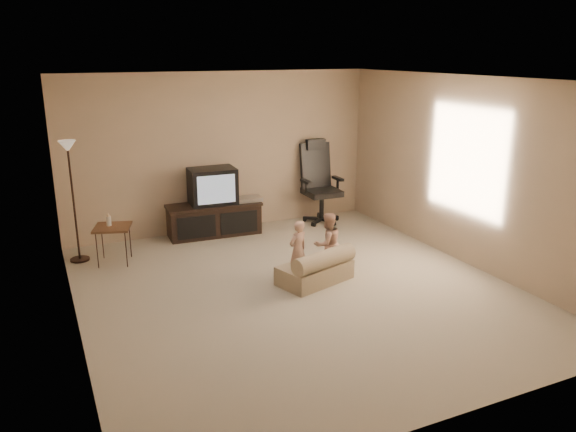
# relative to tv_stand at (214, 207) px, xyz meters

# --- Properties ---
(floor) EXTENTS (5.50, 5.50, 0.00)m
(floor) POSITION_rel_tv_stand_xyz_m (0.25, -2.49, -0.44)
(floor) COLOR #B4AA8F
(floor) RESTS_ON ground
(room_shell) EXTENTS (5.50, 5.50, 5.50)m
(room_shell) POSITION_rel_tv_stand_xyz_m (0.25, -2.49, 1.08)
(room_shell) COLOR silver
(room_shell) RESTS_ON floor
(tv_stand) EXTENTS (1.51, 0.63, 1.06)m
(tv_stand) POSITION_rel_tv_stand_xyz_m (0.00, 0.00, 0.00)
(tv_stand) COLOR black
(tv_stand) RESTS_ON floor
(office_chair) EXTENTS (0.67, 0.69, 1.38)m
(office_chair) POSITION_rel_tv_stand_xyz_m (1.84, -0.05, 0.05)
(office_chair) COLOR black
(office_chair) RESTS_ON floor
(side_table) EXTENTS (0.59, 0.59, 0.70)m
(side_table) POSITION_rel_tv_stand_xyz_m (-1.62, -0.61, 0.06)
(side_table) COLOR brown
(side_table) RESTS_ON floor
(floor_lamp) EXTENTS (0.26, 0.26, 1.67)m
(floor_lamp) POSITION_rel_tv_stand_xyz_m (-2.05, -0.32, 0.78)
(floor_lamp) COLOR black
(floor_lamp) RESTS_ON floor
(child_sofa) EXTENTS (1.03, 0.77, 0.45)m
(child_sofa) POSITION_rel_tv_stand_xyz_m (0.58, -2.39, -0.26)
(child_sofa) COLOR tan
(child_sofa) RESTS_ON floor
(toddler_left) EXTENTS (0.33, 0.29, 0.77)m
(toddler_left) POSITION_rel_tv_stand_xyz_m (0.41, -2.18, -0.05)
(toddler_left) COLOR #D7A286
(toddler_left) RESTS_ON floor
(toddler_right) EXTENTS (0.42, 0.26, 0.82)m
(toddler_right) POSITION_rel_tv_stand_xyz_m (0.83, -2.19, -0.03)
(toddler_right) COLOR #D7A286
(toddler_right) RESTS_ON floor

